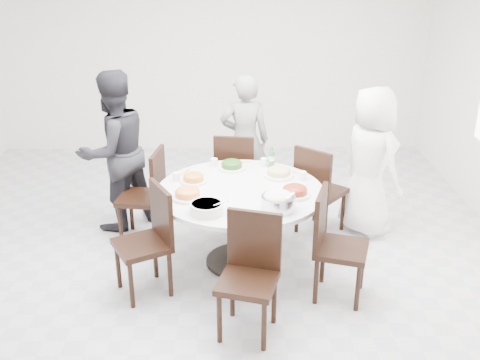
{
  "coord_description": "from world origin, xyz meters",
  "views": [
    {
      "loc": [
        0.25,
        -4.79,
        2.77
      ],
      "look_at": [
        0.34,
        -0.16,
        0.82
      ],
      "focal_mm": 42.0,
      "sensor_mm": 36.0,
      "label": 1
    }
  ],
  "objects_px": {
    "chair_n": "(236,173)",
    "soup_bowl": "(207,208)",
    "chair_ne": "(321,189)",
    "diner_right": "(370,162)",
    "chair_sw": "(142,243)",
    "dining_table": "(240,227)",
    "beverage_bottle": "(272,157)",
    "chair_nw": "(141,196)",
    "chair_s": "(248,279)",
    "chair_se": "(342,247)",
    "diner_middle": "(245,141)",
    "rice_bowl": "(278,203)",
    "diner_left": "(114,151)"
  },
  "relations": [
    {
      "from": "chair_se",
      "to": "beverage_bottle",
      "type": "bearing_deg",
      "value": 42.87
    },
    {
      "from": "diner_left",
      "to": "soup_bowl",
      "type": "distance_m",
      "value": 1.6
    },
    {
      "from": "chair_nw",
      "to": "soup_bowl",
      "type": "relative_size",
      "value": 3.44
    },
    {
      "from": "beverage_bottle",
      "to": "chair_nw",
      "type": "bearing_deg",
      "value": -177.68
    },
    {
      "from": "dining_table",
      "to": "chair_ne",
      "type": "distance_m",
      "value": 1.04
    },
    {
      "from": "chair_nw",
      "to": "chair_se",
      "type": "bearing_deg",
      "value": 68.5
    },
    {
      "from": "chair_s",
      "to": "chair_se",
      "type": "xyz_separation_m",
      "value": [
        0.79,
        0.48,
        0.0
      ]
    },
    {
      "from": "chair_se",
      "to": "diner_right",
      "type": "xyz_separation_m",
      "value": [
        0.49,
        1.19,
        0.29
      ]
    },
    {
      "from": "chair_nw",
      "to": "chair_sw",
      "type": "xyz_separation_m",
      "value": [
        0.15,
        -0.96,
        0.0
      ]
    },
    {
      "from": "chair_ne",
      "to": "rice_bowl",
      "type": "relative_size",
      "value": 3.36
    },
    {
      "from": "chair_ne",
      "to": "diner_right",
      "type": "xyz_separation_m",
      "value": [
        0.48,
        0.02,
        0.29
      ]
    },
    {
      "from": "beverage_bottle",
      "to": "chair_s",
      "type": "bearing_deg",
      "value": -100.12
    },
    {
      "from": "chair_sw",
      "to": "diner_middle",
      "type": "relative_size",
      "value": 0.63
    },
    {
      "from": "chair_sw",
      "to": "diner_right",
      "type": "bearing_deg",
      "value": 88.99
    },
    {
      "from": "chair_ne",
      "to": "chair_se",
      "type": "bearing_deg",
      "value": 130.44
    },
    {
      "from": "chair_s",
      "to": "beverage_bottle",
      "type": "height_order",
      "value": "beverage_bottle"
    },
    {
      "from": "chair_sw",
      "to": "chair_se",
      "type": "xyz_separation_m",
      "value": [
        1.66,
        -0.09,
        0.0
      ]
    },
    {
      "from": "dining_table",
      "to": "chair_ne",
      "type": "height_order",
      "value": "chair_ne"
    },
    {
      "from": "chair_nw",
      "to": "chair_s",
      "type": "distance_m",
      "value": 1.83
    },
    {
      "from": "diner_middle",
      "to": "rice_bowl",
      "type": "relative_size",
      "value": 5.29
    },
    {
      "from": "chair_n",
      "to": "soup_bowl",
      "type": "distance_m",
      "value": 1.59
    },
    {
      "from": "chair_nw",
      "to": "chair_se",
      "type": "distance_m",
      "value": 2.08
    },
    {
      "from": "chair_nw",
      "to": "rice_bowl",
      "type": "xyz_separation_m",
      "value": [
        1.28,
        -0.91,
        0.34
      ]
    },
    {
      "from": "chair_sw",
      "to": "chair_s",
      "type": "xyz_separation_m",
      "value": [
        0.87,
        -0.57,
        0.0
      ]
    },
    {
      "from": "diner_right",
      "to": "rice_bowl",
      "type": "relative_size",
      "value": 5.4
    },
    {
      "from": "chair_s",
      "to": "rice_bowl",
      "type": "xyz_separation_m",
      "value": [
        0.27,
        0.61,
        0.34
      ]
    },
    {
      "from": "chair_ne",
      "to": "diner_middle",
      "type": "bearing_deg",
      "value": -3.23
    },
    {
      "from": "diner_left",
      "to": "beverage_bottle",
      "type": "relative_size",
      "value": 7.71
    },
    {
      "from": "chair_ne",
      "to": "chair_nw",
      "type": "height_order",
      "value": "same"
    },
    {
      "from": "diner_middle",
      "to": "diner_left",
      "type": "distance_m",
      "value": 1.45
    },
    {
      "from": "dining_table",
      "to": "diner_left",
      "type": "height_order",
      "value": "diner_left"
    },
    {
      "from": "chair_ne",
      "to": "beverage_bottle",
      "type": "xyz_separation_m",
      "value": [
        -0.52,
        -0.07,
        0.38
      ]
    },
    {
      "from": "dining_table",
      "to": "beverage_bottle",
      "type": "xyz_separation_m",
      "value": [
        0.32,
        0.54,
        0.48
      ]
    },
    {
      "from": "chair_ne",
      "to": "chair_nw",
      "type": "relative_size",
      "value": 1.0
    },
    {
      "from": "soup_bowl",
      "to": "beverage_bottle",
      "type": "xyz_separation_m",
      "value": [
        0.6,
        1.01,
        0.07
      ]
    },
    {
      "from": "rice_bowl",
      "to": "beverage_bottle",
      "type": "relative_size",
      "value": 1.31
    },
    {
      "from": "chair_nw",
      "to": "diner_middle",
      "type": "bearing_deg",
      "value": 137.98
    },
    {
      "from": "chair_ne",
      "to": "chair_nw",
      "type": "xyz_separation_m",
      "value": [
        -1.81,
        -0.12,
        0.0
      ]
    },
    {
      "from": "chair_ne",
      "to": "soup_bowl",
      "type": "distance_m",
      "value": 1.59
    },
    {
      "from": "diner_right",
      "to": "diner_left",
      "type": "xyz_separation_m",
      "value": [
        -2.58,
        0.17,
        0.07
      ]
    },
    {
      "from": "chair_nw",
      "to": "chair_sw",
      "type": "height_order",
      "value": "same"
    },
    {
      "from": "chair_nw",
      "to": "chair_n",
      "type": "bearing_deg",
      "value": 129.88
    },
    {
      "from": "chair_sw",
      "to": "beverage_bottle",
      "type": "xyz_separation_m",
      "value": [
        1.15,
        1.01,
        0.38
      ]
    },
    {
      "from": "diner_left",
      "to": "chair_s",
      "type": "bearing_deg",
      "value": 82.7
    },
    {
      "from": "dining_table",
      "to": "chair_sw",
      "type": "xyz_separation_m",
      "value": [
        -0.83,
        -0.47,
        0.1
      ]
    },
    {
      "from": "chair_ne",
      "to": "diner_right",
      "type": "distance_m",
      "value": 0.56
    },
    {
      "from": "chair_ne",
      "to": "beverage_bottle",
      "type": "height_order",
      "value": "beverage_bottle"
    },
    {
      "from": "chair_nw",
      "to": "diner_middle",
      "type": "xyz_separation_m",
      "value": [
        1.05,
        0.86,
        0.27
      ]
    },
    {
      "from": "chair_n",
      "to": "beverage_bottle",
      "type": "xyz_separation_m",
      "value": [
        0.34,
        -0.53,
        0.38
      ]
    },
    {
      "from": "chair_ne",
      "to": "diner_middle",
      "type": "distance_m",
      "value": 1.09
    }
  ]
}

